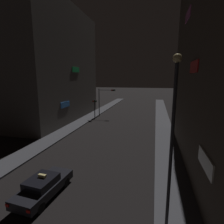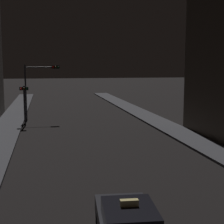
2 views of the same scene
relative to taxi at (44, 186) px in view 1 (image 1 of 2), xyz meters
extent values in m
cube|color=#424247|center=(-5.86, 22.88, -0.66)|extent=(2.60, 68.71, 0.16)
cube|color=#424247|center=(8.55, 22.88, -0.66)|extent=(2.60, 68.71, 0.16)
cube|color=#514C47|center=(-11.65, 20.94, 9.44)|extent=(8.98, 22.23, 20.34)
cube|color=#337FE5|center=(-7.11, 16.50, 2.93)|extent=(0.08, 2.80, 0.90)
cube|color=#26CC66|center=(-7.11, 20.94, 8.62)|extent=(0.08, 2.80, 0.90)
cube|color=white|center=(9.80, 0.51, 2.68)|extent=(0.08, 2.80, 0.90)
cube|color=red|center=(9.80, 5.75, 7.98)|extent=(0.08, 2.80, 0.90)
cube|color=#D859B2|center=(9.80, 10.98, 13.29)|extent=(0.08, 2.80, 0.90)
cube|color=black|center=(0.00, 0.05, -0.12)|extent=(2.15, 4.53, 0.60)
cube|color=black|center=(-0.01, -0.15, 0.43)|extent=(1.74, 2.10, 0.50)
cube|color=red|center=(-0.92, -2.10, -0.02)|extent=(0.24, 0.08, 0.16)
cube|color=red|center=(0.57, -2.22, -0.02)|extent=(0.24, 0.08, 0.16)
cylinder|color=black|center=(-0.68, 1.47, -0.42)|extent=(0.27, 0.66, 0.64)
cylinder|color=black|center=(0.91, 1.34, -0.42)|extent=(0.27, 0.66, 0.64)
cylinder|color=black|center=(-0.90, -1.25, -0.42)|extent=(0.27, 0.66, 0.64)
cylinder|color=black|center=(0.69, -1.38, -0.42)|extent=(0.27, 0.66, 0.64)
cube|color=#F4E08C|center=(0.00, -0.05, 0.78)|extent=(0.57, 0.22, 0.20)
cylinder|color=#2D2D33|center=(-4.31, 25.64, 2.13)|extent=(0.16, 0.16, 5.73)
cylinder|color=#2D2D33|center=(-2.79, 25.64, 4.75)|extent=(3.03, 0.10, 0.10)
cube|color=black|center=(-1.27, 25.64, 4.75)|extent=(0.80, 0.28, 0.32)
sphere|color=red|center=(-1.52, 25.46, 4.75)|extent=(0.20, 0.20, 0.20)
sphere|color=#3F2D0C|center=(-1.27, 25.46, 4.75)|extent=(0.20, 0.20, 0.20)
sphere|color=#0C3319|center=(-1.03, 25.46, 4.75)|extent=(0.20, 0.20, 0.20)
cylinder|color=#2D2D33|center=(-4.31, 22.80, 1.15)|extent=(0.16, 0.16, 3.77)
cube|color=black|center=(-4.31, 22.80, 2.79)|extent=(0.80, 0.28, 0.32)
sphere|color=red|center=(-4.55, 22.63, 2.79)|extent=(0.20, 0.20, 0.20)
sphere|color=#3F2D0C|center=(-4.31, 22.63, 2.79)|extent=(0.20, 0.20, 0.20)
sphere|color=#0C3319|center=(-4.06, 22.63, 2.79)|extent=(0.20, 0.20, 0.20)
cylinder|color=#2D2D33|center=(7.86, -1.08, 3.60)|extent=(0.16, 0.16, 8.34)
sphere|color=#F4D88C|center=(7.86, -1.08, 7.96)|extent=(0.39, 0.39, 0.39)
camera|label=1|loc=(7.02, -9.36, 7.12)|focal=28.48mm
camera|label=2|loc=(-2.43, -9.51, 4.92)|focal=54.08mm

